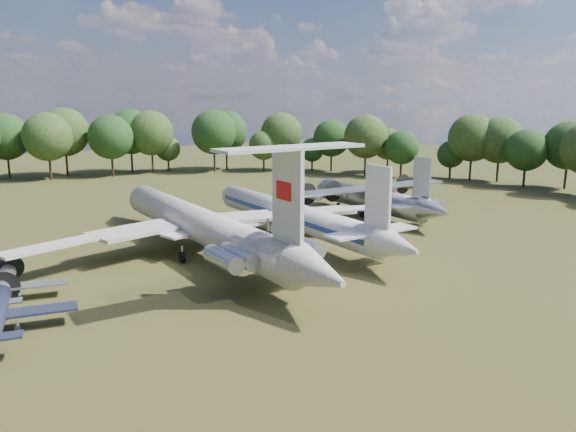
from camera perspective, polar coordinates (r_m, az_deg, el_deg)
ground at (r=65.65m, az=-8.98°, el=-4.76°), size 300.00×300.00×0.00m
il62_airliner at (r=68.73m, az=-8.88°, el=-1.54°), size 45.86×58.99×5.70m
tu104_jet at (r=75.64m, az=0.47°, el=-0.45°), size 38.36×50.29×4.92m
an12_transport at (r=91.33m, az=8.28°, el=1.46°), size 32.36×35.82×4.53m
small_prop_northwest at (r=58.55m, az=-27.07°, el=-6.86°), size 14.96×17.96×2.29m
person_on_il62 at (r=54.05m, az=-2.08°, el=-1.10°), size 0.67×0.51×1.63m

